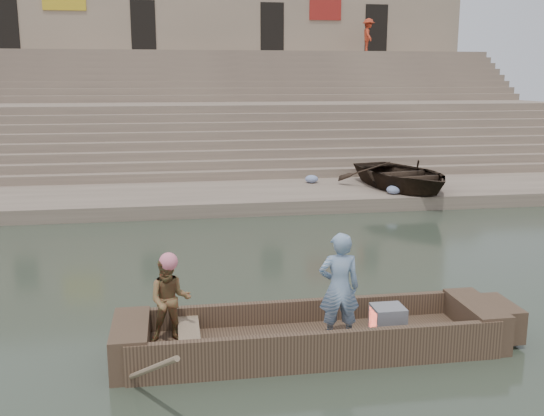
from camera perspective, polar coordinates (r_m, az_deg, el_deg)
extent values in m
plane|color=#283225|center=(11.75, -5.16, -7.51)|extent=(120.00, 120.00, 0.00)
cube|color=gray|center=(19.42, -6.92, 0.91)|extent=(32.00, 4.00, 0.40)
cube|color=gray|center=(26.68, -7.70, 6.51)|extent=(32.00, 3.00, 2.80)
cube|color=gray|center=(33.58, -8.14, 9.67)|extent=(32.00, 3.00, 5.20)
cube|color=gray|center=(21.61, -7.20, 2.43)|extent=(32.00, 0.50, 0.70)
cube|color=gray|center=(22.08, -7.26, 3.03)|extent=(32.00, 0.50, 1.00)
cube|color=gray|center=(22.55, -7.32, 3.60)|extent=(32.00, 0.50, 1.30)
cube|color=gray|center=(23.02, -7.37, 4.15)|extent=(32.00, 0.50, 1.60)
cube|color=gray|center=(23.50, -7.43, 4.68)|extent=(32.00, 0.50, 1.90)
cube|color=gray|center=(23.98, -7.48, 5.18)|extent=(32.00, 0.50, 2.20)
cube|color=gray|center=(24.46, -7.53, 5.67)|extent=(32.00, 0.50, 2.50)
cube|color=gray|center=(24.94, -7.58, 6.13)|extent=(32.00, 0.50, 2.80)
cube|color=gray|center=(28.41, -7.82, 7.14)|extent=(32.00, 0.50, 3.10)
cube|color=gray|center=(28.89, -7.86, 7.52)|extent=(32.00, 0.50, 3.40)
cube|color=gray|center=(29.38, -7.90, 7.88)|extent=(32.00, 0.50, 3.70)
cube|color=gray|center=(29.87, -7.93, 8.24)|extent=(32.00, 0.50, 4.00)
cube|color=gray|center=(30.36, -7.96, 8.58)|extent=(32.00, 0.50, 4.30)
cube|color=gray|center=(30.85, -8.00, 8.91)|extent=(32.00, 0.50, 4.60)
cube|color=gray|center=(31.34, -8.03, 9.23)|extent=(32.00, 0.50, 4.90)
cube|color=gray|center=(31.84, -8.06, 9.54)|extent=(32.00, 0.50, 5.20)
cube|color=tan|center=(37.59, -8.42, 14.47)|extent=(32.00, 5.00, 11.20)
cube|color=black|center=(36.16, -23.35, 15.34)|extent=(1.30, 0.18, 2.60)
cube|color=black|center=(35.22, -11.78, 16.16)|extent=(1.30, 0.18, 2.60)
cube|color=black|center=(35.67, 0.00, 16.35)|extent=(1.30, 0.18, 2.60)
cube|color=black|center=(37.11, 9.55, 16.02)|extent=(1.30, 0.18, 2.60)
cube|color=maroon|center=(36.29, 4.93, 17.81)|extent=(1.80, 0.10, 1.20)
cube|color=brown|center=(9.21, 3.61, -12.42)|extent=(5.00, 1.30, 0.22)
cube|color=brown|center=(8.59, 4.56, -13.07)|extent=(5.20, 0.12, 0.56)
cube|color=brown|center=(9.70, 2.79, -10.02)|extent=(5.20, 0.12, 0.56)
cube|color=brown|center=(8.96, -12.87, -12.13)|extent=(0.50, 1.30, 0.60)
cube|color=brown|center=(9.99, 18.26, -9.86)|extent=(0.50, 1.30, 0.60)
cube|color=brown|center=(10.16, 20.30, -9.50)|extent=(0.35, 0.90, 0.50)
cube|color=#937A5B|center=(8.89, -7.65, -11.40)|extent=(0.30, 1.20, 0.08)
cylinder|color=#937A5B|center=(8.13, -12.16, -14.69)|extent=(1.03, 2.10, 1.36)
sphere|color=pink|center=(8.72, -9.52, -4.90)|extent=(0.26, 0.26, 0.26)
imported|color=navy|center=(8.79, 6.21, -7.32)|extent=(0.61, 0.43, 1.59)
imported|color=#267232|center=(8.90, -9.40, -8.38)|extent=(0.62, 0.49, 1.25)
cube|color=slate|center=(9.40, 10.63, -10.05)|extent=(0.46, 0.42, 0.40)
cube|color=#E5593F|center=(9.33, 9.40, -10.16)|extent=(0.04, 0.34, 0.32)
imported|color=#2D2116|center=(20.14, 11.93, 3.02)|extent=(3.95, 4.94, 0.91)
imported|color=#B3371E|center=(35.38, 8.87, 15.43)|extent=(0.83, 1.25, 1.80)
ellipsoid|color=#3F5999|center=(19.23, 11.16, 1.66)|extent=(0.44, 0.44, 0.26)
ellipsoid|color=#3F5999|center=(20.91, 3.67, 2.69)|extent=(0.44, 0.44, 0.26)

